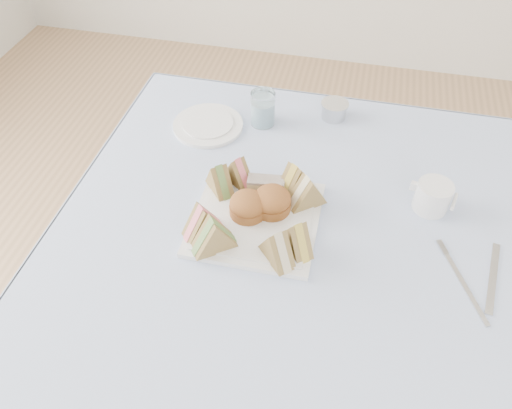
% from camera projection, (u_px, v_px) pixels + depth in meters
% --- Properties ---
extents(floor, '(4.00, 4.00, 0.00)m').
position_uv_depth(floor, '(283.00, 386.00, 1.57)').
color(floor, '#9E7751').
rests_on(floor, ground).
extents(table, '(0.90, 0.90, 0.74)m').
position_uv_depth(table, '(289.00, 326.00, 1.30)').
color(table, brown).
rests_on(table, floor).
extents(tablecloth, '(1.02, 1.02, 0.01)m').
position_uv_depth(tablecloth, '(297.00, 234.00, 1.03)').
color(tablecloth, silver).
rests_on(tablecloth, table).
extents(serving_plate, '(0.26, 0.26, 0.01)m').
position_uv_depth(serving_plate, '(256.00, 219.00, 1.05)').
color(serving_plate, white).
rests_on(serving_plate, tablecloth).
extents(sandwich_fl_a, '(0.09, 0.09, 0.07)m').
position_uv_depth(sandwich_fl_a, '(202.00, 219.00, 0.99)').
color(sandwich_fl_a, '#957A4A').
rests_on(sandwich_fl_a, serving_plate).
extents(sandwich_fl_b, '(0.10, 0.09, 0.08)m').
position_uv_depth(sandwich_fl_b, '(214.00, 234.00, 0.96)').
color(sandwich_fl_b, '#957A4A').
rests_on(sandwich_fl_b, serving_plate).
extents(sandwich_fr_a, '(0.08, 0.09, 0.07)m').
position_uv_depth(sandwich_fr_a, '(297.00, 236.00, 0.96)').
color(sandwich_fr_a, '#957A4A').
rests_on(sandwich_fr_a, serving_plate).
extents(sandwich_fr_b, '(0.09, 0.09, 0.07)m').
position_uv_depth(sandwich_fr_b, '(277.00, 246.00, 0.94)').
color(sandwich_fr_b, '#957A4A').
rests_on(sandwich_fr_b, serving_plate).
extents(sandwich_bl_a, '(0.08, 0.09, 0.07)m').
position_uv_depth(sandwich_bl_a, '(219.00, 178.00, 1.08)').
color(sandwich_bl_a, '#957A4A').
rests_on(sandwich_bl_a, serving_plate).
extents(sandwich_bl_b, '(0.08, 0.08, 0.07)m').
position_uv_depth(sandwich_bl_b, '(238.00, 171.00, 1.09)').
color(sandwich_bl_b, '#957A4A').
rests_on(sandwich_bl_b, serving_plate).
extents(sandwich_br_a, '(0.09, 0.09, 0.08)m').
position_uv_depth(sandwich_br_a, '(307.00, 191.00, 1.05)').
color(sandwich_br_a, '#957A4A').
rests_on(sandwich_br_a, serving_plate).
extents(sandwich_br_b, '(0.08, 0.09, 0.07)m').
position_uv_depth(sandwich_br_b, '(294.00, 178.00, 1.07)').
color(sandwich_br_b, '#957A4A').
rests_on(sandwich_br_b, serving_plate).
extents(scone_left, '(0.09, 0.09, 0.05)m').
position_uv_depth(scone_left, '(248.00, 205.00, 1.03)').
color(scone_left, brown).
rests_on(scone_left, serving_plate).
extents(scone_right, '(0.10, 0.10, 0.05)m').
position_uv_depth(scone_right, '(272.00, 201.00, 1.04)').
color(scone_right, brown).
rests_on(scone_right, serving_plate).
extents(pastry_slice, '(0.08, 0.04, 0.04)m').
position_uv_depth(pastry_slice, '(266.00, 185.00, 1.08)').
color(pastry_slice, beige).
rests_on(pastry_slice, serving_plate).
extents(side_plate, '(0.24, 0.24, 0.01)m').
position_uv_depth(side_plate, '(208.00, 125.00, 1.27)').
color(side_plate, white).
rests_on(side_plate, tablecloth).
extents(water_glass, '(0.08, 0.08, 0.09)m').
position_uv_depth(water_glass, '(263.00, 108.00, 1.26)').
color(water_glass, white).
rests_on(water_glass, tablecloth).
extents(tea_strainer, '(0.09, 0.09, 0.04)m').
position_uv_depth(tea_strainer, '(334.00, 111.00, 1.29)').
color(tea_strainer, silver).
rests_on(tea_strainer, tablecloth).
extents(knife, '(0.04, 0.18, 0.00)m').
position_uv_depth(knife, '(493.00, 277.00, 0.95)').
color(knife, silver).
rests_on(knife, tablecloth).
extents(fork, '(0.08, 0.16, 0.00)m').
position_uv_depth(fork, '(466.00, 288.00, 0.93)').
color(fork, silver).
rests_on(fork, tablecloth).
extents(creamer_jug, '(0.09, 0.09, 0.07)m').
position_uv_depth(creamer_jug, '(433.00, 197.00, 1.06)').
color(creamer_jug, white).
rests_on(creamer_jug, tablecloth).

